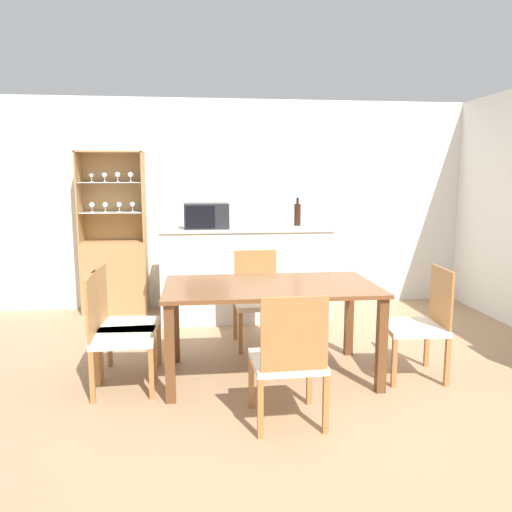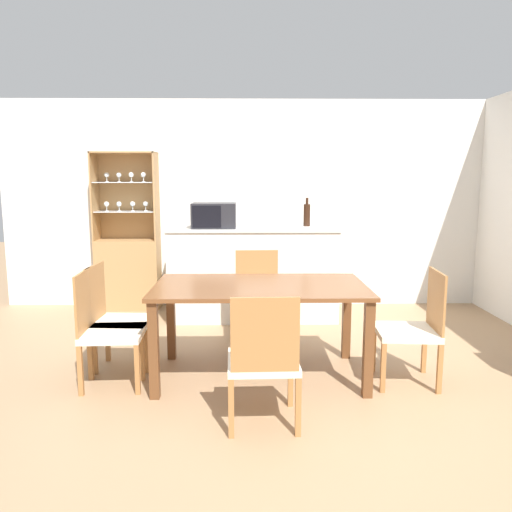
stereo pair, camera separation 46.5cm
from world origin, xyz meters
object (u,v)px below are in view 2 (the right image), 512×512
Objects in this scene: dining_chair_side_left_far at (117,319)px; display_cabinet at (129,262)px; dining_chair_head_near at (263,360)px; dining_chair_side_left_near at (107,330)px; dining_table at (260,297)px; dining_chair_head_far at (258,299)px; wine_bottle at (307,214)px; dining_chair_side_right_near at (413,328)px; microwave at (214,215)px.

display_cabinet is at bearing -166.45° from dining_chair_side_left_far.
dining_chair_side_left_near is at bearing 148.71° from dining_chair_head_near.
dining_chair_side_left_near is (0.38, -2.33, -0.14)m from display_cabinet.
dining_chair_side_left_far and dining_chair_side_left_near have the same top height.
display_cabinet is at bearing 125.66° from dining_table.
dining_chair_head_near is (0.00, -1.64, 0.00)m from dining_chair_head_far.
display_cabinet reaches higher than dining_chair_head_far.
wine_bottle is (0.58, 2.69, 0.75)m from dining_chair_head_near.
dining_table is 1.22m from dining_chair_side_left_far.
dining_table is 1.22m from dining_chair_side_right_near.
dining_chair_head_near is 2.85m from wine_bottle.
dining_table is 0.85m from dining_chair_head_near.
dining_chair_head_far is 1.64m from dining_chair_head_near.
display_cabinet is 1.35m from microwave.
dining_table is 0.85m from dining_chair_head_far.
dining_chair_side_left_near is 1.37m from dining_chair_head_near.
dining_chair_head_far is (1.57, -1.37, -0.14)m from display_cabinet.
wine_bottle reaches higher than dining_chair_side_left_near.
dining_chair_side_right_near is 1.37m from dining_chair_head_near.
dining_chair_head_near is (1.57, -3.01, -0.14)m from display_cabinet.
dining_chair_head_far is at bearing 88.40° from dining_chair_head_near.
dining_chair_head_near is (1.19, -0.68, 0.00)m from dining_chair_side_left_near.
dining_table is 2.03m from wine_bottle.
wine_bottle reaches higher than microwave.
dining_chair_side_left_far is at bearing -79.48° from display_cabinet.
dining_chair_side_left_far is at bearing 177.36° from dining_chair_side_left_near.
microwave is at bearing 46.32° from dining_chair_side_right_near.
wine_bottle is at bearing 137.29° from dining_chair_side_left_far.
display_cabinet is at bearing -43.92° from dining_chair_head_far.
dining_chair_head_near is at bearing 57.82° from dining_chair_side_left_near.
dining_chair_side_left_near is 2.11m from microwave.
dining_chair_side_right_near is 2.59m from microwave.
display_cabinet is 2.37m from dining_chair_side_left_near.
display_cabinet is 2.70m from dining_table.
dining_chair_head_far is 1.53m from dining_chair_side_right_near.
wine_bottle is at bearing 72.69° from dining_table.
display_cabinet reaches higher than dining_chair_side_left_near.
dining_chair_head_far is 1.00× the size of dining_chair_side_right_near.
dining_chair_head_far and dining_chair_side_left_far have the same top height.
dining_table is 1.84m from microwave.
dining_chair_side_left_far is at bearing 87.19° from dining_chair_side_right_near.
dining_chair_head_far is 1.00× the size of dining_chair_side_left_far.
wine_bottle is (1.78, 2.02, 0.75)m from dining_chair_side_left_near.
dining_table is (1.57, -2.19, 0.08)m from display_cabinet.
dining_chair_head_near is at bearing -102.20° from wine_bottle.
microwave is (1.10, -0.50, 0.61)m from display_cabinet.
microwave reaches higher than dining_chair_side_left_near.
dining_chair_side_right_near is at bearing -40.20° from display_cabinet.
wine_bottle is (0.58, 1.87, 0.53)m from dining_table.
dining_chair_side_left_near reaches higher than dining_table.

